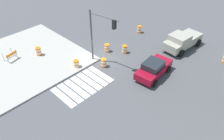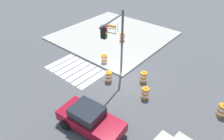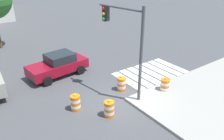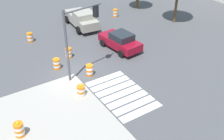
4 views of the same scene
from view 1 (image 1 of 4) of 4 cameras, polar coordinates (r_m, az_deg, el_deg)
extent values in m
plane|color=#474749|center=(23.67, -2.92, 2.71)|extent=(120.00, 120.00, 0.00)
cube|color=#9E998E|center=(25.42, -22.43, 2.49)|extent=(12.00, 12.00, 0.15)
cube|color=silver|center=(21.65, -3.01, -1.07)|extent=(0.60, 3.20, 0.02)
cube|color=silver|center=(21.27, -4.47, -1.97)|extent=(0.60, 3.20, 0.02)
cube|color=silver|center=(20.91, -5.99, -2.90)|extent=(0.60, 3.20, 0.02)
cube|color=silver|center=(20.57, -7.57, -3.86)|extent=(0.60, 3.20, 0.02)
cube|color=silver|center=(20.25, -9.20, -4.86)|extent=(0.60, 3.20, 0.02)
cube|color=silver|center=(19.95, -10.89, -5.87)|extent=(0.60, 3.20, 0.02)
cube|color=silver|center=(19.68, -12.63, -6.92)|extent=(0.60, 3.20, 0.02)
cube|color=maroon|center=(21.53, 10.83, 0.21)|extent=(4.46, 2.25, 0.70)
cube|color=#1E2328|center=(20.96, 10.69, 1.29)|extent=(2.05, 1.78, 0.60)
cylinder|color=black|center=(23.06, 10.36, 2.00)|extent=(0.68, 0.30, 0.66)
cylinder|color=black|center=(22.44, 14.53, 0.21)|extent=(0.68, 0.30, 0.66)
cylinder|color=black|center=(21.14, 6.69, -1.31)|extent=(0.68, 0.30, 0.66)
cylinder|color=black|center=(20.47, 11.13, -3.37)|extent=(0.68, 0.30, 0.66)
cube|color=gray|center=(27.55, 19.47, 8.01)|extent=(2.65, 2.19, 0.90)
cube|color=gray|center=(25.78, 17.09, 7.20)|extent=(2.05, 2.15, 1.50)
cube|color=gray|center=(25.09, 15.54, 5.84)|extent=(1.55, 2.01, 0.90)
cylinder|color=black|center=(25.12, 17.62, 4.22)|extent=(0.86, 0.37, 0.84)
cylinder|color=black|center=(26.01, 13.97, 6.15)|extent=(0.86, 0.37, 0.84)
cylinder|color=black|center=(27.77, 21.58, 6.65)|extent=(0.86, 0.37, 0.84)
cylinder|color=black|center=(28.57, 18.13, 8.35)|extent=(0.86, 0.37, 0.84)
cylinder|color=orange|center=(22.71, -9.18, 0.78)|extent=(0.56, 0.56, 0.18)
cylinder|color=white|center=(22.60, -9.23, 1.15)|extent=(0.56, 0.56, 0.18)
cylinder|color=orange|center=(22.50, -9.27, 1.52)|extent=(0.56, 0.56, 0.18)
cylinder|color=white|center=(22.40, -9.32, 1.89)|extent=(0.56, 0.56, 0.18)
cylinder|color=orange|center=(22.29, -9.36, 2.27)|extent=(0.56, 0.56, 0.18)
sphere|color=yellow|center=(22.21, -9.40, 2.58)|extent=(0.12, 0.12, 0.12)
cylinder|color=orange|center=(25.00, -1.30, 5.09)|extent=(0.56, 0.56, 0.18)
cylinder|color=white|center=(24.91, -1.30, 5.44)|extent=(0.56, 0.56, 0.18)
cylinder|color=orange|center=(24.81, -1.31, 5.79)|extent=(0.56, 0.56, 0.18)
cylinder|color=white|center=(24.72, -1.32, 6.15)|extent=(0.56, 0.56, 0.18)
cylinder|color=orange|center=(24.62, -1.32, 6.51)|extent=(0.56, 0.56, 0.18)
sphere|color=yellow|center=(24.55, -1.33, 6.81)|extent=(0.12, 0.12, 0.12)
cylinder|color=orange|center=(26.14, 27.22, 2.05)|extent=(0.56, 0.56, 0.18)
cylinder|color=orange|center=(29.13, 7.06, 9.84)|extent=(0.56, 0.56, 0.18)
cylinder|color=white|center=(29.05, 7.09, 10.16)|extent=(0.56, 0.56, 0.18)
cylinder|color=orange|center=(28.97, 7.11, 10.47)|extent=(0.56, 0.56, 0.18)
cylinder|color=white|center=(28.89, 7.14, 10.79)|extent=(0.56, 0.56, 0.18)
cylinder|color=orange|center=(28.81, 7.17, 11.11)|extent=(0.56, 0.56, 0.18)
sphere|color=yellow|center=(28.74, 7.19, 11.38)|extent=(0.12, 0.12, 0.12)
cylinder|color=orange|center=(24.81, 3.28, 4.75)|extent=(0.56, 0.56, 0.18)
cylinder|color=white|center=(24.71, 3.29, 5.10)|extent=(0.56, 0.56, 0.18)
cylinder|color=orange|center=(24.62, 3.31, 5.46)|extent=(0.56, 0.56, 0.18)
cylinder|color=white|center=(24.52, 3.32, 5.81)|extent=(0.56, 0.56, 0.18)
cylinder|color=orange|center=(24.43, 3.34, 6.17)|extent=(0.56, 0.56, 0.18)
sphere|color=yellow|center=(24.35, 3.35, 6.47)|extent=(0.12, 0.12, 0.12)
cylinder|color=orange|center=(22.63, -2.17, 1.17)|extent=(0.56, 0.56, 0.18)
cylinder|color=white|center=(22.53, -2.18, 1.54)|extent=(0.56, 0.56, 0.18)
cylinder|color=orange|center=(22.42, -2.19, 1.91)|extent=(0.56, 0.56, 0.18)
cylinder|color=white|center=(22.32, -2.20, 2.28)|extent=(0.56, 0.56, 0.18)
cylinder|color=orange|center=(22.21, -2.21, 2.66)|extent=(0.56, 0.56, 0.18)
sphere|color=yellow|center=(22.13, -2.22, 2.98)|extent=(0.12, 0.12, 0.12)
cylinder|color=orange|center=(25.43, -18.45, 3.99)|extent=(0.56, 0.56, 0.18)
cylinder|color=white|center=(25.34, -18.53, 4.33)|extent=(0.56, 0.56, 0.18)
cylinder|color=orange|center=(25.25, -18.61, 4.67)|extent=(0.56, 0.56, 0.18)
cylinder|color=white|center=(25.16, -18.69, 5.01)|extent=(0.56, 0.56, 0.18)
cylinder|color=orange|center=(25.06, -18.77, 5.36)|extent=(0.56, 0.56, 0.18)
sphere|color=yellow|center=(24.99, -18.84, 5.65)|extent=(0.12, 0.12, 0.12)
cube|color=silver|center=(25.59, -23.73, 3.92)|extent=(0.09, 0.09, 1.00)
cube|color=silver|center=(26.10, -24.73, 4.30)|extent=(0.09, 0.09, 1.00)
cube|color=silver|center=(25.08, -25.56, 2.66)|extent=(0.09, 0.09, 1.00)
cube|color=silver|center=(25.61, -26.53, 3.07)|extent=(0.09, 0.09, 1.00)
cube|color=orange|center=(25.19, -24.75, 3.75)|extent=(1.27, 0.38, 0.28)
cube|color=white|center=(25.34, -24.58, 3.19)|extent=(1.27, 0.38, 0.20)
cylinder|color=#4C4C51|center=(22.20, -5.37, 8.84)|extent=(0.18, 0.18, 5.50)
cylinder|color=#4C4C51|center=(20.22, -2.13, 13.74)|extent=(0.67, 3.17, 0.12)
cube|color=black|center=(19.83, 0.58, 11.82)|extent=(0.40, 0.34, 0.90)
sphere|color=red|center=(19.84, 0.89, 12.80)|extent=(0.20, 0.20, 0.20)
sphere|color=#F2A514|center=(19.97, 0.89, 12.02)|extent=(0.20, 0.20, 0.20)
sphere|color=green|center=(20.10, 0.88, 11.25)|extent=(0.20, 0.20, 0.20)
camera|label=2|loc=(21.86, 38.91, 22.18)|focal=32.51mm
camera|label=3|loc=(31.84, -4.94, 26.85)|focal=36.81mm
camera|label=4|loc=(21.52, -57.09, 16.28)|focal=42.20mm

